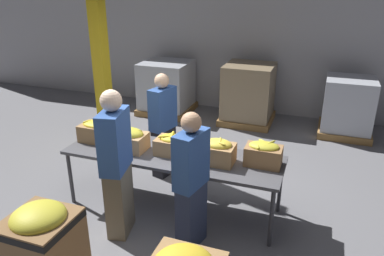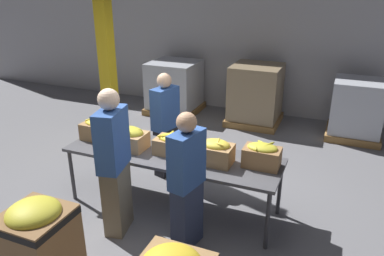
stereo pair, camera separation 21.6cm
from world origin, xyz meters
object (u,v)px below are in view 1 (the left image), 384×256
Objects in this scene: banana_box_0 at (99,131)px; pallet_stack_0 at (167,88)px; banana_box_1 at (129,139)px; pallet_stack_2 at (248,94)px; banana_box_2 at (172,144)px; banana_box_4 at (263,153)px; support_pillar at (98,33)px; donation_bin_0 at (43,244)px; volunteer_2 at (163,126)px; volunteer_1 at (191,183)px; pallet_stack_1 at (348,107)px; volunteer_0 at (117,166)px; banana_box_3 at (218,151)px.

banana_box_0 is 3.49m from pallet_stack_0.
pallet_stack_0 is at bearing 105.98° from banana_box_1.
pallet_stack_0 is 0.93× the size of pallet_stack_2.
banana_box_2 is 1.13m from banana_box_4.
support_pillar reaches higher than pallet_stack_0.
donation_bin_0 is 3.61m from support_pillar.
banana_box_0 is at bearing -81.74° from pallet_stack_0.
banana_box_4 is 3.41m from support_pillar.
banana_box_4 is 0.27× the size of volunteer_2.
volunteer_1 is 1.70m from volunteer_2.
volunteer_2 reaches higher than banana_box_4.
pallet_stack_0 is 1.03× the size of pallet_stack_1.
support_pillar reaches higher than banana_box_0.
pallet_stack_2 is at bearing 79.88° from donation_bin_0.
volunteer_1 reaches higher than banana_box_2.
volunteer_0 is 2.77m from support_pillar.
volunteer_2 is 1.44× the size of pallet_stack_1.
banana_box_2 is 0.26× the size of volunteer_1.
volunteer_2 reaches higher than pallet_stack_1.
volunteer_0 reaches higher than banana_box_4.
pallet_stack_1 reaches higher than banana_box_4.
banana_box_1 is at bearing -48.84° from support_pillar.
banana_box_4 is 4.35m from pallet_stack_0.
banana_box_2 is 0.36× the size of pallet_stack_0.
volunteer_1 is 0.40× the size of support_pillar.
banana_box_3 is at bearing -114.38° from pallet_stack_1.
banana_box_1 is 1.66m from donation_bin_0.
pallet_stack_0 is at bearing 100.27° from donation_bin_0.
pallet_stack_1 is at bearing 51.88° from banana_box_1.
pallet_stack_2 is (-0.22, 4.08, -0.19)m from volunteer_1.
support_pillar is 4.74m from pallet_stack_1.
pallet_stack_1 reaches higher than banana_box_3.
banana_box_4 is 0.37× the size of pallet_stack_0.
volunteer_1 is (1.57, -0.66, -0.13)m from banana_box_0.
pallet_stack_0 is at bearing 114.52° from banana_box_2.
donation_bin_0 is (0.43, -1.70, -0.46)m from banana_box_0.
volunteer_2 is (-0.47, 0.79, -0.12)m from banana_box_2.
donation_bin_0 is at bearing -119.10° from pallet_stack_1.
volunteer_0 is at bearing -119.79° from banana_box_2.
banana_box_4 is at bearing -23.62° from support_pillar.
volunteer_2 is (-1.07, 0.83, -0.14)m from banana_box_3.
pallet_stack_1 is at bearing 65.62° from banana_box_3.
volunteer_1 is 4.59m from pallet_stack_0.
pallet_stack_1 is at bearing -0.59° from pallet_stack_0.
volunteer_2 is 1.30× the size of pallet_stack_2.
volunteer_2 is at bearing 85.66° from donation_bin_0.
pallet_stack_1 is (1.70, 4.05, -0.25)m from volunteer_1.
pallet_stack_2 is (1.34, 3.42, -0.32)m from banana_box_0.
pallet_stack_1 is at bearing -43.27° from volunteer_0.
support_pillar is at bearing -96.99° from pallet_stack_0.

